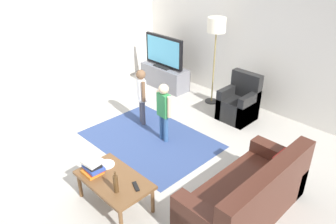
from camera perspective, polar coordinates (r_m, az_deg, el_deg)
The scene contains 16 objects.
ground at distance 5.27m, azimuth -4.70°, elevation -8.42°, with size 7.80×7.80×0.00m, color #B2ADA3.
wall_back at distance 6.79m, azimuth 14.91°, elevation 12.01°, with size 6.00×0.12×2.70m, color silver.
wall_left at distance 7.07m, azimuth -21.47°, elevation 11.64°, with size 0.12×6.00×2.70m, color silver.
area_rug at distance 5.76m, azimuth -3.06°, elevation -4.80°, with size 2.20×1.60×0.01m, color #33477A.
tv_stand at distance 7.70m, azimuth -0.59°, elevation 6.12°, with size 1.20×0.44×0.50m.
tv at distance 7.48m, azimuth -0.73°, elevation 10.37°, with size 1.10×0.28×0.71m.
couch at distance 4.30m, azimuth 14.00°, elevation -14.35°, with size 0.80×1.80×0.86m.
armchair at distance 6.44m, azimuth 12.30°, elevation 1.33°, with size 0.60×0.60×0.90m.
floor_lamp at distance 6.59m, azimuth 8.38°, elevation 13.92°, with size 0.36×0.36×1.78m.
child_near_tv at distance 5.99m, azimuth -4.61°, elevation 3.49°, with size 0.33×0.21×1.07m.
child_center at distance 5.44m, azimuth -0.75°, elevation 0.78°, with size 0.35×0.17×1.05m.
coffee_table at distance 4.34m, azimuth -9.33°, elevation -11.82°, with size 1.00×0.60×0.42m.
book_stack at distance 4.39m, azimuth -12.89°, elevation -9.26°, with size 0.29×0.25×0.19m.
bottle at distance 4.04m, azimuth -9.03°, elevation -12.16°, with size 0.06×0.06×0.30m.
tv_remote at distance 4.15m, azimuth -5.57°, elevation -12.70°, with size 0.17×0.05×0.02m, color black.
plate at distance 4.55m, azimuth -10.62°, elevation -8.92°, with size 0.22×0.22×0.02m.
Camera 1 is at (3.30, -2.66, 3.13)m, focal length 35.16 mm.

